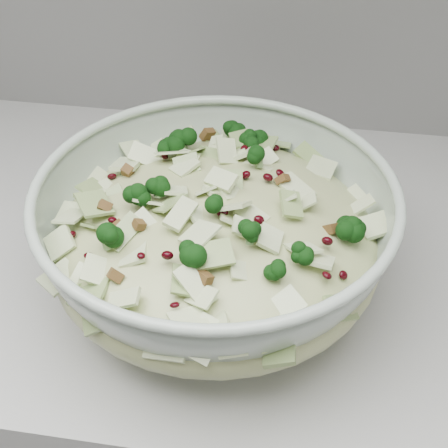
% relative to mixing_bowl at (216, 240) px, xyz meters
% --- Properties ---
extents(counter, '(3.60, 0.60, 0.90)m').
position_rel_mixing_bowl_xyz_m(counter, '(0.06, 0.10, -0.53)').
color(counter, '#A4A4A0').
rests_on(counter, floor).
extents(mixing_bowl, '(0.47, 0.47, 0.15)m').
position_rel_mixing_bowl_xyz_m(mixing_bowl, '(0.00, 0.00, 0.00)').
color(mixing_bowl, '#AABBAA').
rests_on(mixing_bowl, counter).
extents(salad, '(0.48, 0.48, 0.15)m').
position_rel_mixing_bowl_xyz_m(salad, '(0.00, 0.00, 0.02)').
color(salad, '#C7CA8A').
rests_on(salad, mixing_bowl).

